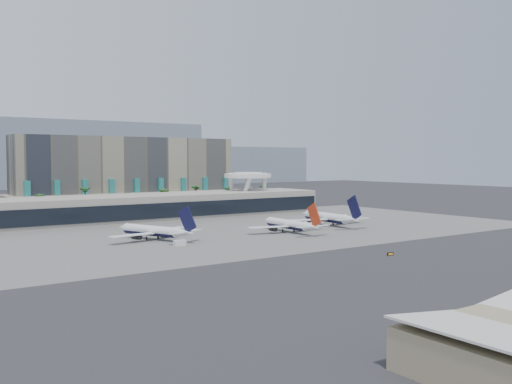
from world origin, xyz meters
TOP-DOWN VIEW (x-y plane):
  - ground at (0.00, 0.00)m, footprint 900.00×900.00m
  - apron_pad at (0.00, 55.00)m, footprint 260.00×130.00m
  - mountain_ridge at (27.88, 470.00)m, footprint 680.00×60.00m
  - hotel at (10.00, 174.41)m, footprint 140.00×30.00m
  - terminal at (0.00, 109.84)m, footprint 170.00×32.50m
  - saucer_structure at (55.00, 116.00)m, footprint 26.00×26.00m
  - palm_row at (7.00, 145.00)m, footprint 157.80×2.80m
  - airliner_left at (-34.75, 44.21)m, footprint 34.81×35.93m
  - airliner_centre at (18.19, 32.69)m, footprint 35.95×37.02m
  - airliner_right at (46.80, 41.38)m, footprint 40.15×41.47m
  - service_vehicle_a at (-33.96, 25.76)m, footprint 4.05×2.11m
  - service_vehicle_b at (27.81, 40.24)m, footprint 3.81×2.70m
  - taxiway_sign at (8.72, -27.84)m, footprint 2.19×0.65m

SIDE VIEW (x-z plane):
  - ground at x=0.00m, z-range 0.00..0.00m
  - apron_pad at x=0.00m, z-range 0.00..0.06m
  - taxiway_sign at x=8.72m, z-range 0.00..0.98m
  - service_vehicle_b at x=27.81m, z-range 0.00..1.78m
  - service_vehicle_a at x=-33.96m, z-range 0.00..1.94m
  - airliner_centre at x=18.19m, z-range -3.17..9.61m
  - airliner_left at x=-34.75m, z-range -3.23..9.80m
  - airliner_right at x=46.80m, z-range -3.55..10.77m
  - terminal at x=0.00m, z-range -0.73..13.77m
  - palm_row at x=7.00m, z-range 3.95..17.05m
  - hotel at x=10.00m, z-range -4.19..37.81m
  - saucer_structure at x=55.00m, z-range 7.51..29.40m
  - mountain_ridge at x=27.88m, z-range -5.11..64.89m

